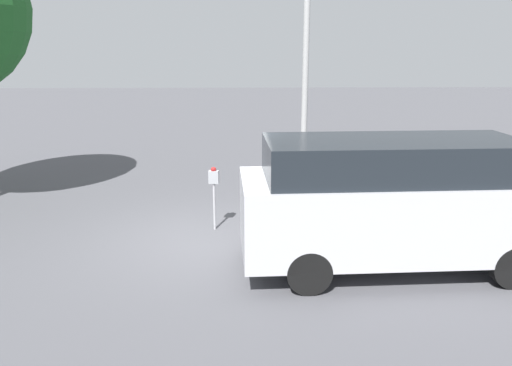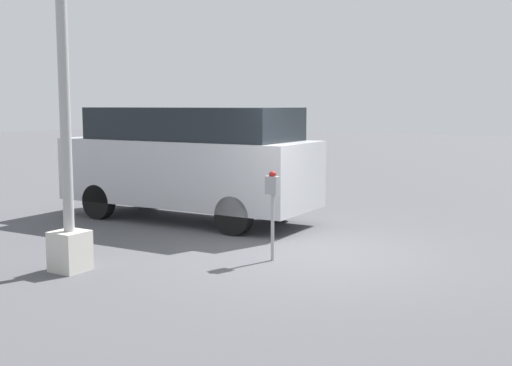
# 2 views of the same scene
# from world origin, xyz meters

# --- Properties ---
(ground_plane) EXTENTS (80.00, 80.00, 0.00)m
(ground_plane) POSITION_xyz_m (0.00, 0.00, 0.00)
(ground_plane) COLOR #4C4C51
(parking_meter_near) EXTENTS (0.21, 0.13, 1.31)m
(parking_meter_near) POSITION_xyz_m (0.19, 0.52, 0.97)
(parking_meter_near) COLOR #9E9EA3
(parking_meter_near) RESTS_ON ground
(lamp_post) EXTENTS (0.44, 0.44, 5.43)m
(lamp_post) POSITION_xyz_m (2.23, 2.48, 1.60)
(lamp_post) COLOR beige
(lamp_post) RESTS_ON ground
(parked_van) EXTENTS (5.15, 1.97, 2.20)m
(parked_van) POSITION_xyz_m (3.25, -1.47, 1.19)
(parked_van) COLOR #B2B2B7
(parked_van) RESTS_ON ground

